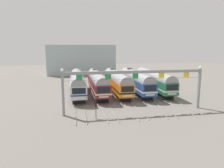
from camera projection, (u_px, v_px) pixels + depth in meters
The scene contains 10 objects.
ground_plane at pixel (117, 93), 45.84m from camera, with size 160.00×160.00×0.00m, color slate.
track_bed at pixel (105, 81), 62.27m from camera, with size 18.48×70.00×0.15m.
commuter_train_silver at pixel (77, 82), 43.81m from camera, with size 2.88×18.06×4.77m.
commuter_train_maroon at pixel (98, 82), 44.59m from camera, with size 2.88×18.06×5.05m.
commuter_train_orange at pixel (117, 81), 45.37m from camera, with size 2.88×18.06×5.05m.
commuter_train_blue at pixel (136, 81), 46.15m from camera, with size 2.88×18.06×5.05m.
commuter_train_green at pixel (154, 80), 46.93m from camera, with size 2.88×18.06×4.77m.
catenary_gantry at pixel (135, 78), 31.86m from camera, with size 22.21×0.44×6.97m.
yard_signal_mast at pixel (96, 107), 29.20m from camera, with size 0.28×0.35×2.44m.
maintenance_building at pixel (81, 60), 78.68m from camera, with size 24.60×10.00×10.85m, color #9EB2B7.
Camera 1 is at (-9.41, -43.81, 9.92)m, focal length 33.42 mm.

